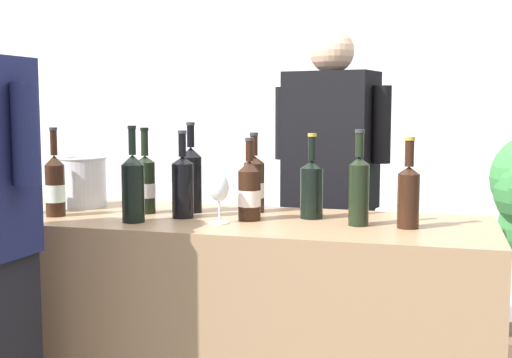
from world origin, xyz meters
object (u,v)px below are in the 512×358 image
object	(u,v)px
wine_bottle_4	(133,186)
wine_bottle_10	(183,185)
wine_bottle_7	(254,183)
wine_bottle_0	(408,194)
wine_bottle_8	(55,185)
wine_bottle_2	(191,178)
wine_bottle_6	(145,183)
person_server	(330,224)
wine_glass	(219,190)
ice_bucket	(83,181)
wine_bottle_9	(23,184)
wine_bottle_3	(312,187)
wine_bottle_1	(249,191)
wine_bottle_5	(359,188)

from	to	relation	value
wine_bottle_4	wine_bottle_10	world-z (taller)	wine_bottle_4
wine_bottle_10	wine_bottle_7	bearing A→B (deg)	42.62
wine_bottle_0	wine_bottle_8	xyz separation A→B (m)	(-1.30, -0.10, -0.00)
wine_bottle_2	wine_bottle_6	distance (m)	0.18
wine_bottle_0	wine_bottle_8	size ratio (longest dim) A/B	0.93
wine_bottle_4	wine_bottle_10	size ratio (longest dim) A/B	1.06
wine_bottle_10	person_server	bearing A→B (deg)	58.31
wine_glass	ice_bucket	distance (m)	0.70
wine_bottle_9	ice_bucket	size ratio (longest dim) A/B	1.63
wine_glass	ice_bucket	xyz separation A→B (m)	(-0.67, 0.22, -0.01)
wine_bottle_3	wine_bottle_7	xyz separation A→B (m)	(-0.25, 0.09, -0.00)
wine_bottle_2	wine_bottle_6	size ratio (longest dim) A/B	1.06
wine_bottle_7	wine_bottle_10	bearing A→B (deg)	-137.38
wine_bottle_4	wine_glass	bearing A→B (deg)	11.49
wine_bottle_7	ice_bucket	distance (m)	0.72
wine_bottle_6	wine_bottle_7	distance (m)	0.42
wine_bottle_7	wine_bottle_9	size ratio (longest dim) A/B	0.92
wine_bottle_7	wine_bottle_10	distance (m)	0.30
wine_bottle_4	wine_bottle_2	bearing A→B (deg)	66.19
wine_bottle_3	wine_bottle_8	xyz separation A→B (m)	(-0.94, -0.21, 0.00)
wine_bottle_0	wine_bottle_6	xyz separation A→B (m)	(-1.00, 0.06, -0.00)
wine_bottle_1	wine_bottle_5	distance (m)	0.40
wine_bottle_7	person_server	distance (m)	0.61
wine_bottle_4	ice_bucket	world-z (taller)	wine_bottle_4
wine_bottle_7	wine_bottle_9	bearing A→B (deg)	-161.51
wine_bottle_2	wine_bottle_4	size ratio (longest dim) A/B	1.02
wine_bottle_2	person_server	size ratio (longest dim) A/B	0.20
wine_bottle_7	person_server	size ratio (longest dim) A/B	0.18
ice_bucket	person_server	size ratio (longest dim) A/B	0.12
wine_bottle_1	wine_bottle_8	world-z (taller)	wine_bottle_8
wine_bottle_2	wine_bottle_5	xyz separation A→B (m)	(0.67, -0.12, -0.00)
ice_bucket	wine_bottle_5	bearing A→B (deg)	-6.78
wine_bottle_1	person_server	world-z (taller)	person_server
wine_bottle_5	wine_glass	size ratio (longest dim) A/B	1.90
wine_bottle_10	wine_bottle_4	bearing A→B (deg)	-134.59
wine_bottle_1	wine_bottle_0	bearing A→B (deg)	-1.03
wine_bottle_5	wine_bottle_9	world-z (taller)	wine_bottle_9
ice_bucket	wine_glass	bearing A→B (deg)	-18.43
wine_glass	wine_bottle_2	bearing A→B (deg)	131.98
wine_bottle_4	wine_bottle_1	bearing A→B (deg)	21.43
wine_bottle_1	wine_bottle_2	bearing A→B (deg)	156.88
wine_bottle_8	wine_bottle_4	bearing A→B (deg)	-7.14
wine_bottle_2	wine_glass	world-z (taller)	wine_bottle_2
wine_bottle_1	wine_glass	distance (m)	0.13
wine_bottle_2	wine_bottle_3	distance (m)	0.48
person_server	wine_bottle_6	bearing A→B (deg)	-133.65
wine_bottle_2	wine_bottle_7	xyz separation A→B (m)	(0.24, 0.07, -0.02)
wine_bottle_7	wine_glass	xyz separation A→B (m)	(-0.05, -0.28, 0.01)
wine_bottle_8	wine_bottle_10	xyz separation A→B (m)	(0.48, 0.09, 0.01)
wine_bottle_9	wine_glass	distance (m)	0.80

